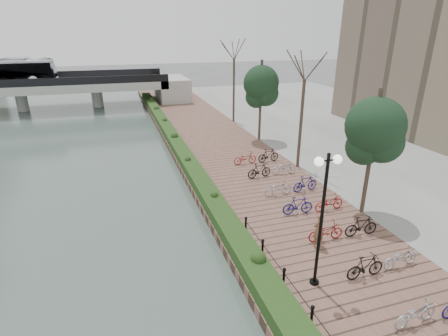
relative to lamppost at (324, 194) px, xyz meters
name	(u,v)px	position (x,y,z in m)	size (l,w,h in m)	color
promenade	(237,168)	(1.42, 12.74, -3.99)	(8.00, 75.00, 0.50)	brown
inland_pavement	(415,148)	(17.42, 12.74, -3.99)	(24.00, 75.00, 0.50)	gray
hedge	(184,155)	(-1.98, 15.24, -3.44)	(1.10, 56.00, 0.60)	#183212
lamppost	(324,194)	(0.00, 0.00, 0.00)	(1.02, 0.32, 5.23)	black
pedestrian	(318,230)	(1.42, 2.14, -2.92)	(0.60, 0.39, 1.64)	brown
bicycle_parking	(314,204)	(2.91, 4.96, -3.27)	(2.40, 17.32, 1.00)	#ACABB0
street_trees	(329,136)	(5.42, 7.92, -0.55)	(3.20, 37.12, 6.80)	#3A2C22
bridge	(17,84)	(-17.76, 40.24, -0.87)	(36.00, 10.77, 6.50)	#9C9C97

